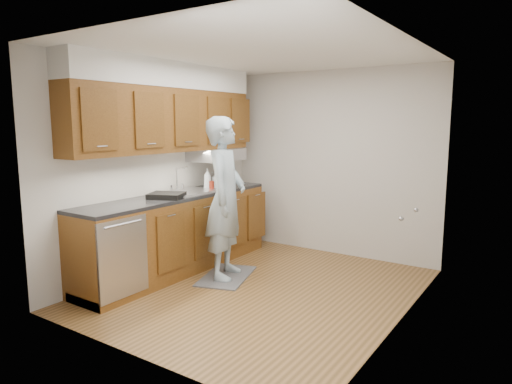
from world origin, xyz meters
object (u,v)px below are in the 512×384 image
(soap_bottle_b, at_px, (215,180))
(soda_can, at_px, (212,185))
(soap_bottle_a, at_px, (208,179))
(dish_rack, at_px, (166,195))
(soap_bottle_c, at_px, (222,180))
(person, at_px, (226,187))
(steel_can, at_px, (220,184))

(soap_bottle_b, relative_size, soda_can, 1.82)
(soap_bottle_a, distance_m, dish_rack, 0.84)
(soap_bottle_a, relative_size, dish_rack, 0.70)
(soap_bottle_c, xyz_separation_m, soda_can, (0.13, -0.39, -0.03))
(soda_can, bearing_deg, person, -37.27)
(person, xyz_separation_m, dish_rack, (-0.58, -0.37, -0.10))
(soap_bottle_b, distance_m, soda_can, 0.21)
(soap_bottle_c, distance_m, dish_rack, 1.18)
(soda_can, height_order, steel_can, same)
(person, xyz_separation_m, soda_can, (-0.54, 0.41, -0.07))
(person, xyz_separation_m, steel_can, (-0.56, 0.61, -0.07))
(soap_bottle_b, bearing_deg, steel_can, 12.52)
(soap_bottle_c, height_order, soda_can, soap_bottle_c)
(soap_bottle_b, distance_m, soap_bottle_c, 0.22)
(person, relative_size, soap_bottle_a, 7.88)
(soap_bottle_c, bearing_deg, steel_can, -60.03)
(person, height_order, soda_can, person)
(person, height_order, soap_bottle_a, person)
(person, bearing_deg, steel_can, 22.20)
(person, relative_size, steel_can, 18.09)
(person, bearing_deg, soap_bottle_a, 34.00)
(soda_can, bearing_deg, soap_bottle_a, 154.81)
(soap_bottle_b, height_order, steel_can, soap_bottle_b)
(soda_can, bearing_deg, dish_rack, -92.32)
(person, distance_m, soap_bottle_a, 0.80)
(soap_bottle_a, xyz_separation_m, soda_can, (0.11, -0.05, -0.07))
(person, xyz_separation_m, soap_bottle_c, (-0.68, 0.80, -0.04))
(dish_rack, bearing_deg, steel_can, 65.65)
(soap_bottle_c, bearing_deg, soap_bottle_a, -86.30)
(person, height_order, soap_bottle_c, person)
(soap_bottle_b, relative_size, steel_can, 1.84)
(soap_bottle_c, bearing_deg, soap_bottle_b, -77.47)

